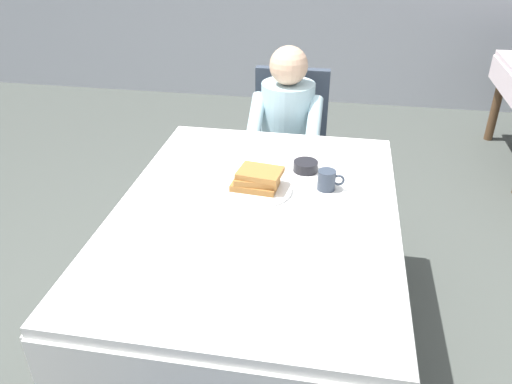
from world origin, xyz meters
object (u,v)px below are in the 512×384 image
Objects in this scene: plate_breakfast at (258,189)px; spoon_near_edge at (257,234)px; chair_diner at (289,138)px; knife_right_of_plate at (304,197)px; bowl_butter at (306,166)px; dining_table_main at (256,227)px; diner_person at (286,127)px; breakfast_stack at (257,179)px; cup_coffee at (327,180)px; fork_left_of_plate at (213,189)px.

plate_breakfast is 0.32m from spoon_near_edge.
knife_right_of_plate is (0.18, -1.05, 0.21)m from chair_diner.
plate_breakfast reaches higher than spoon_near_edge.
knife_right_of_plate is (0.01, -0.23, -0.02)m from bowl_butter.
diner_person is (0.00, 1.01, 0.02)m from dining_table_main.
chair_diner reaches higher than bowl_butter.
plate_breakfast is (-0.01, -0.87, 0.08)m from diner_person.
breakfast_stack reaches higher than cup_coffee.
breakfast_stack is at bearing -167.44° from cup_coffee.
cup_coffee is at bearing 108.10° from diner_person.
chair_diner is at bearing -90.00° from diner_person.
diner_person is at bearing 89.13° from plate_breakfast.
dining_table_main is 5.44× the size of plate_breakfast.
bowl_butter is 0.55× the size of knife_right_of_plate.
diner_person reaches higher than bowl_butter.
spoon_near_edge is (0.04, -1.35, 0.21)m from chair_diner.
plate_breakfast reaches higher than knife_right_of_plate.
spoon_near_edge is at bearing -103.48° from bowl_butter.
breakfast_stack is 0.33m from spoon_near_edge.
chair_diner is at bearing 88.98° from breakfast_stack.
chair_diner is at bearing 101.30° from bowl_butter.
diner_person reaches higher than plate_breakfast.
knife_right_of_plate is (-0.09, -0.08, -0.04)m from cup_coffee.
spoon_near_edge is (-0.23, -0.38, -0.04)m from cup_coffee.
spoon_near_edge is (0.05, -0.32, -0.01)m from plate_breakfast.
chair_diner is 1.09m from fork_left_of_plate.
fork_left_of_plate is 1.20× the size of spoon_near_edge.
dining_table_main is 10.16× the size of spoon_near_edge.
bowl_butter is at bearing 65.68° from spoon_near_edge.
spoon_near_edge is at bearing 91.53° from chair_diner.
fork_left_of_plate is (-0.20, -0.89, 0.07)m from diner_person.
plate_breakfast is 0.19m from fork_left_of_plate.
plate_breakfast is at bearing -81.98° from fork_left_of_plate.
fork_left_of_plate is 0.38m from knife_right_of_plate.
breakfast_stack reaches higher than knife_right_of_plate.
chair_diner is 0.86m from bowl_butter.
spoon_near_edge is at bearing -81.16° from plate_breakfast.
diner_person is at bearing 88.79° from breakfast_stack.
chair_diner reaches higher than dining_table_main.
knife_right_of_plate is (0.18, -0.89, 0.07)m from diner_person.
breakfast_stack is (-0.02, -0.87, 0.13)m from diner_person.
plate_breakfast is at bearing -9.32° from breakfast_stack.
cup_coffee reaches higher than bowl_butter.
cup_coffee reaches higher than spoon_near_edge.
chair_diner is 1.09m from knife_right_of_plate.
plate_breakfast is at bearing 88.00° from spoon_near_edge.
chair_diner is at bearing 6.73° from knife_right_of_plate.
knife_right_of_plate is at bearing -86.69° from bowl_butter.
knife_right_of_plate is at bearing 101.17° from diner_person.
cup_coffee is 0.13m from knife_right_of_plate.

